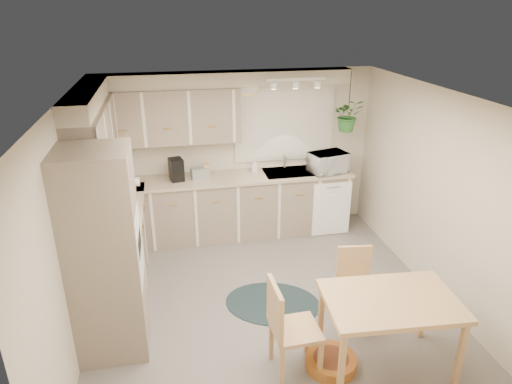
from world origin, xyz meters
TOP-DOWN VIEW (x-y plane):
  - floor at (0.00, 0.00)m, footprint 4.20×4.20m
  - ceiling at (0.00, 0.00)m, footprint 4.20×4.20m
  - wall_back at (0.00, 2.10)m, footprint 4.00×0.04m
  - wall_front at (0.00, -2.10)m, footprint 4.00×0.04m
  - wall_left at (-2.00, 0.00)m, footprint 0.04×4.20m
  - wall_right at (2.00, 0.00)m, footprint 0.04×4.20m
  - base_cab_left at (-1.70, 0.88)m, footprint 0.60×1.85m
  - base_cab_back at (-0.20, 1.80)m, footprint 3.60×0.60m
  - counter_left at (-1.69, 0.88)m, footprint 0.64×1.89m
  - counter_back at (-0.20, 1.79)m, footprint 3.64×0.64m
  - oven_stack at (-1.68, -0.38)m, footprint 0.65×0.65m
  - wall_oven_face at (-1.35, -0.38)m, footprint 0.02×0.56m
  - upper_cab_left at (-1.82, 1.00)m, footprint 0.35×2.00m
  - upper_cab_back at (-1.00, 1.93)m, footprint 2.00×0.35m
  - soffit_left at (-1.85, 1.00)m, footprint 0.30×2.00m
  - soffit_back at (-0.20, 1.95)m, footprint 3.60×0.30m
  - cooktop at (-1.68, 0.30)m, footprint 0.52×0.58m
  - range_hood at (-1.70, 0.30)m, footprint 0.40×0.60m
  - window_blinds at (0.70, 2.07)m, footprint 1.40×0.02m
  - window_frame at (0.70, 2.08)m, footprint 1.50×0.02m
  - sink at (0.70, 1.80)m, footprint 0.70×0.48m
  - dishwasher_front at (1.30, 1.49)m, footprint 0.58×0.02m
  - track_light_bar at (0.70, 1.55)m, footprint 0.80×0.04m
  - wall_clock at (0.15, 2.07)m, footprint 0.30×0.03m
  - dining_table at (0.88, -1.17)m, footprint 1.26×0.89m
  - chair_left at (0.02, -1.04)m, footprint 0.47×0.47m
  - chair_back at (0.86, -0.50)m, footprint 0.44×0.44m
  - braided_rug at (0.05, -0.01)m, footprint 1.34×1.17m
  - pet_bed at (0.37, -1.10)m, footprint 0.51×0.51m
  - microwave at (1.28, 1.70)m, footprint 0.59×0.42m
  - soap_bottle at (0.22, 1.95)m, footprint 0.11×0.20m
  - hanging_plant at (1.53, 1.70)m, footprint 0.49×0.53m
  - coffee_maker at (-0.92, 1.80)m, footprint 0.22×0.25m
  - toaster at (-0.59, 1.82)m, footprint 0.27×0.18m
  - knife_block at (-0.49, 1.85)m, footprint 0.10×0.10m

SIDE VIEW (x-z plane):
  - floor at x=0.00m, z-range 0.00..0.00m
  - braided_rug at x=0.05m, z-range 0.00..0.01m
  - pet_bed at x=0.37m, z-range 0.00..0.11m
  - dining_table at x=0.88m, z-range 0.00..0.76m
  - chair_back at x=0.86m, z-range 0.00..0.84m
  - dishwasher_front at x=1.30m, z-range 0.01..0.84m
  - base_cab_left at x=-1.70m, z-range 0.00..0.90m
  - base_cab_back at x=-0.20m, z-range 0.00..0.90m
  - chair_left at x=0.02m, z-range 0.00..0.96m
  - sink at x=0.70m, z-range 0.85..0.95m
  - counter_left at x=-1.69m, z-range 0.90..0.94m
  - counter_back at x=-0.20m, z-range 0.90..0.94m
  - cooktop at x=-1.68m, z-range 0.93..0.95m
  - soap_bottle at x=0.22m, z-range 0.94..1.03m
  - toaster at x=-0.59m, z-range 0.94..1.09m
  - knife_block at x=-0.49m, z-range 0.94..1.14m
  - oven_stack at x=-1.68m, z-range 0.00..2.10m
  - wall_oven_face at x=-1.35m, z-range 0.76..1.34m
  - coffee_maker at x=-0.92m, z-range 0.94..1.26m
  - microwave at x=1.28m, z-range 0.94..1.30m
  - wall_back at x=0.00m, z-range 0.00..2.40m
  - wall_front at x=0.00m, z-range 0.00..2.40m
  - wall_left at x=-2.00m, z-range 0.00..2.40m
  - wall_right at x=2.00m, z-range 0.00..2.40m
  - range_hood at x=-1.70m, z-range 1.33..1.47m
  - window_blinds at x=0.70m, z-range 1.10..2.10m
  - window_frame at x=0.70m, z-range 1.05..2.15m
  - hanging_plant at x=1.53m, z-range 1.55..1.91m
  - upper_cab_left at x=-1.82m, z-range 1.45..2.20m
  - upper_cab_back at x=-1.00m, z-range 1.45..2.20m
  - wall_clock at x=0.15m, z-range 2.03..2.33m
  - soffit_left at x=-1.85m, z-range 2.20..2.40m
  - soffit_back at x=-0.20m, z-range 2.20..2.40m
  - track_light_bar at x=0.70m, z-range 2.31..2.35m
  - ceiling at x=0.00m, z-range 2.40..2.40m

